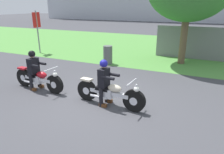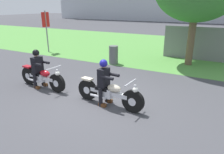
{
  "view_description": "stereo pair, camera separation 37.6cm",
  "coord_description": "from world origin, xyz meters",
  "px_view_note": "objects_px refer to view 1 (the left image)",
  "views": [
    {
      "loc": [
        2.96,
        -5.3,
        2.88
      ],
      "look_at": [
        0.53,
        0.04,
        0.85
      ],
      "focal_mm": 33.13,
      "sensor_mm": 36.0,
      "label": 1
    },
    {
      "loc": [
        3.29,
        -5.13,
        2.88
      ],
      "look_at": [
        0.53,
        0.04,
        0.85
      ],
      "focal_mm": 33.13,
      "sensor_mm": 36.0,
      "label": 2
    }
  ],
  "objects_px": {
    "motorcycle_follow": "(39,79)",
    "sign_banner": "(37,25)",
    "trash_can": "(108,55)",
    "rider_lead": "(104,79)",
    "rider_follow": "(34,67)",
    "motorcycle_lead": "(109,93)"
  },
  "relations": [
    {
      "from": "rider_lead",
      "to": "trash_can",
      "type": "xyz_separation_m",
      "value": [
        -1.92,
        4.26,
        -0.35
      ]
    },
    {
      "from": "motorcycle_lead",
      "to": "sign_banner",
      "type": "height_order",
      "value": "sign_banner"
    },
    {
      "from": "rider_lead",
      "to": "motorcycle_lead",
      "type": "bearing_deg",
      "value": -0.78
    },
    {
      "from": "rider_follow",
      "to": "trash_can",
      "type": "height_order",
      "value": "rider_follow"
    },
    {
      "from": "motorcycle_follow",
      "to": "trash_can",
      "type": "height_order",
      "value": "trash_can"
    },
    {
      "from": "trash_can",
      "to": "rider_lead",
      "type": "bearing_deg",
      "value": -65.68
    },
    {
      "from": "motorcycle_lead",
      "to": "trash_can",
      "type": "bearing_deg",
      "value": 119.85
    },
    {
      "from": "rider_lead",
      "to": "motorcycle_follow",
      "type": "height_order",
      "value": "rider_lead"
    },
    {
      "from": "motorcycle_lead",
      "to": "rider_follow",
      "type": "xyz_separation_m",
      "value": [
        -3.0,
        0.11,
        0.42
      ]
    },
    {
      "from": "motorcycle_follow",
      "to": "sign_banner",
      "type": "relative_size",
      "value": 0.84
    },
    {
      "from": "motorcycle_lead",
      "to": "rider_lead",
      "type": "relative_size",
      "value": 1.61
    },
    {
      "from": "motorcycle_follow",
      "to": "sign_banner",
      "type": "bearing_deg",
      "value": 136.28
    },
    {
      "from": "motorcycle_follow",
      "to": "rider_lead",
      "type": "bearing_deg",
      "value": 2.06
    },
    {
      "from": "motorcycle_follow",
      "to": "trash_can",
      "type": "distance_m",
      "value": 4.24
    },
    {
      "from": "rider_lead",
      "to": "sign_banner",
      "type": "relative_size",
      "value": 0.54
    },
    {
      "from": "motorcycle_follow",
      "to": "rider_follow",
      "type": "xyz_separation_m",
      "value": [
        -0.17,
        0.01,
        0.42
      ]
    },
    {
      "from": "sign_banner",
      "to": "rider_lead",
      "type": "bearing_deg",
      "value": -34.54
    },
    {
      "from": "motorcycle_lead",
      "to": "rider_follow",
      "type": "relative_size",
      "value": 1.61
    },
    {
      "from": "rider_follow",
      "to": "trash_can",
      "type": "relative_size",
      "value": 1.5
    },
    {
      "from": "rider_follow",
      "to": "trash_can",
      "type": "xyz_separation_m",
      "value": [
        0.91,
        4.16,
        -0.35
      ]
    },
    {
      "from": "motorcycle_follow",
      "to": "sign_banner",
      "type": "xyz_separation_m",
      "value": [
        -4.37,
        4.77,
        1.32
      ]
    },
    {
      "from": "motorcycle_follow",
      "to": "trash_can",
      "type": "bearing_deg",
      "value": 83.63
    }
  ]
}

